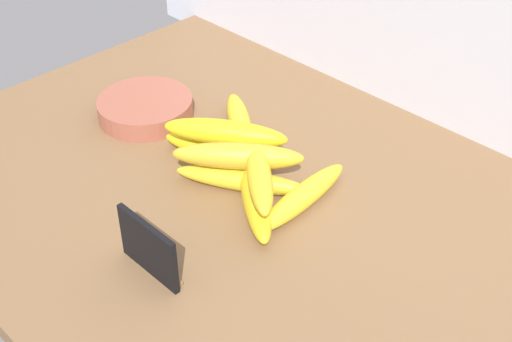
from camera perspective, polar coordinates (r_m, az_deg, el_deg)
The scene contains 11 objects.
counter_top at distance 103.65cm, azimuth -1.08°, elevation -2.93°, with size 110.00×76.00×3.00cm, color brown.
chalkboard_sign at distance 89.75cm, azimuth -8.91°, elevation -6.51°, with size 11.00×1.80×8.40cm.
fruit_bowl at distance 122.00cm, azimuth -9.19°, elevation 5.21°, with size 16.65×16.65×3.45cm, color #9C5340.
banana_0 at distance 117.00cm, azimuth -1.42°, elevation 4.28°, with size 16.30×3.65×3.65cm, color yellow.
banana_1 at distance 100.44cm, azimuth 3.94°, elevation -2.11°, with size 19.57×3.59×3.59cm, color yellow.
banana_2 at distance 109.65cm, azimuth -3.12°, elevation 1.73°, with size 19.42×3.63×3.63cm, color yellow.
banana_3 at distance 99.90cm, azimuth -0.14°, elevation -2.12°, with size 20.54×3.96×3.96cm, color yellow.
banana_4 at distance 103.44cm, azimuth -1.17°, elevation -0.78°, with size 20.93×3.32×3.32cm, color yellow.
banana_5 at distance 97.27cm, azimuth 0.36°, elevation -0.55°, with size 16.45×3.54×3.54cm, color yellow.
banana_6 at distance 102.16cm, azimuth -1.51°, elevation 1.26°, with size 19.80×4.09×4.09cm, color gold.
banana_7 at distance 106.72cm, azimuth -2.57°, elevation 3.19°, with size 19.78×4.18×4.18cm, color yellow.
Camera 1 is at (57.66, -54.87, 67.90)cm, focal length 48.04 mm.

